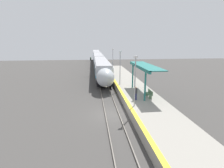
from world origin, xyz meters
name	(u,v)px	position (x,y,z in m)	size (l,w,h in m)	color
ground_plane	(112,114)	(0.00, 0.00, 0.00)	(120.00, 120.00, 0.00)	#423F3D
rail_left	(105,114)	(-0.72, 0.00, 0.07)	(0.08, 90.00, 0.15)	slate
rail_right	(119,113)	(0.72, 0.00, 0.07)	(0.08, 90.00, 0.15)	slate
train	(98,59)	(0.00, 38.25, 2.20)	(2.92, 63.00, 3.84)	black
platform_right	(148,108)	(4.01, 0.00, 0.48)	(4.67, 64.00, 0.97)	gray
platform_bench	(149,93)	(4.87, 2.40, 1.44)	(0.44, 1.69, 0.89)	#4C6B4C
person_waiting	(136,93)	(2.95, 1.66, 1.78)	(0.36, 0.22, 1.59)	navy
railway_signal	(91,64)	(-2.24, 22.56, 2.58)	(0.28, 0.28, 4.20)	#59595E
lamppost_near	(135,78)	(2.34, -0.28, 3.98)	(0.36, 0.20, 5.26)	#9E9EA3
lamppost_mid	(120,66)	(2.34, 9.30, 3.98)	(0.36, 0.20, 5.26)	#9E9EA3
lamppost_far	(113,60)	(2.34, 18.88, 3.98)	(0.36, 0.20, 5.26)	#9E9EA3
station_canopy	(143,67)	(4.47, 4.25, 4.38)	(2.02, 9.12, 3.70)	#1E6B66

